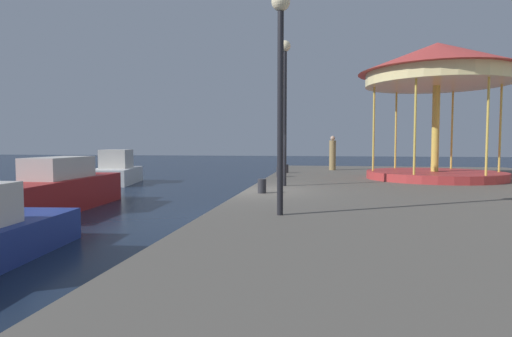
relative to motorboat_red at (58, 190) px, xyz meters
name	(u,v)px	position (x,y,z in m)	size (l,w,h in m)	color
ground_plane	(245,216)	(6.20, -0.05, -0.68)	(120.00, 120.00, 0.00)	#162338
quay_dock	(470,209)	(12.51, -0.05, -0.28)	(12.62, 28.03, 0.80)	#5B564F
motorboat_red	(58,190)	(0.00, 0.00, 0.00)	(2.05, 6.05, 1.75)	maroon
motorboat_white	(116,171)	(-2.68, 8.92, 0.00)	(2.77, 4.35, 1.85)	white
carousel	(437,78)	(12.78, 4.96, 4.04)	(5.96, 5.96, 5.26)	#B23333
lamp_post_near_edge	(281,64)	(7.70, -4.26, 3.04)	(0.36, 0.36, 4.26)	black
lamp_post_mid_promenade	(285,88)	(7.25, 1.35, 3.30)	(0.36, 0.36, 4.70)	black
bollard_center	(286,169)	(6.73, 7.45, 0.32)	(0.24, 0.24, 0.40)	#2D2D33
bollard_north	(279,172)	(6.67, 5.06, 0.32)	(0.24, 0.24, 0.40)	#2D2D33
bollard_south	(262,186)	(6.81, -0.74, 0.32)	(0.24, 0.24, 0.40)	#2D2D33
person_far_corner	(333,154)	(8.93, 9.92, 0.96)	(0.34, 0.34, 1.78)	#937A4C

